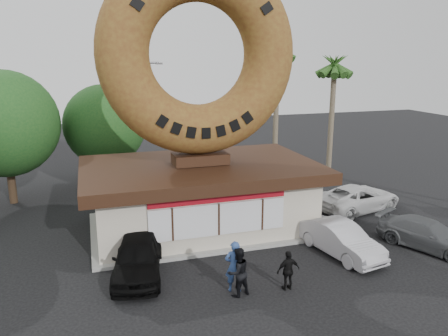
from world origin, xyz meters
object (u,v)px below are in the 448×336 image
giant_donut (199,55)px  person_right (288,270)px  car_black (138,257)px  street_lamp (137,115)px  car_white (358,198)px  donut_shop (201,194)px  person_center (238,272)px  car_silver (341,239)px  car_grey (428,235)px  person_left (235,266)px

giant_donut → person_right: bearing=-77.3°
giant_donut → car_black: size_ratio=2.04×
street_lamp → car_white: 15.27m
donut_shop → giant_donut: (0.00, 0.02, 6.61)m
street_lamp → person_center: bearing=-84.8°
person_right → car_black: car_black is taller
car_white → street_lamp: bearing=33.3°
street_lamp → giant_donut: bearing=-79.5°
person_center → car_black: (-3.21, 2.59, -0.14)m
car_black → car_silver: (8.52, -0.75, -0.07)m
donut_shop → person_center: (-0.35, -6.58, -0.86)m
giant_donut → car_silver: (4.96, -4.75, -7.69)m
donut_shop → car_silver: size_ratio=2.66×
car_black → person_center: bearing=-28.3°
car_black → car_grey: bearing=4.4°
person_center → car_grey: size_ratio=0.41×
car_grey → street_lamp: bearing=100.1°
car_black → car_white: size_ratio=0.89×
person_left → giant_donut: bearing=-79.7°
person_right → car_white: bearing=-140.0°
giant_donut → car_grey: size_ratio=2.09×
donut_shop → car_silver: 6.94m
giant_donut → person_left: giant_donut is taller
person_center → car_grey: (9.34, 1.23, -0.27)m
giant_donut → person_right: giant_donut is taller
car_white → giant_donut: bearing=75.7°
car_silver → car_grey: size_ratio=0.96×
donut_shop → car_white: size_ratio=2.21×
person_left → car_grey: person_left is taller
person_left → person_center: 0.34m
person_right → car_grey: 7.60m
person_left → car_grey: 9.40m
giant_donut → person_center: giant_donut is taller
giant_donut → car_white: bearing=-0.5°
person_center → person_right: 1.89m
street_lamp → person_left: street_lamp is taller
street_lamp → car_black: bearing=-96.9°
car_grey → car_black: bearing=148.7°
giant_donut → person_center: 9.97m
person_left → person_right: (1.89, -0.51, -0.21)m
street_lamp → car_grey: street_lamp is taller
person_right → street_lamp: bearing=-80.5°
car_silver → donut_shop: bearing=125.6°
car_black → car_silver: car_black is taller
person_center → person_right: bearing=158.4°
car_white → car_grey: bearing=166.5°
giant_donut → person_center: size_ratio=5.08×
street_lamp → car_grey: 19.19m
giant_donut → car_grey: (8.99, -5.36, -7.74)m
donut_shop → person_left: bearing=-93.3°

